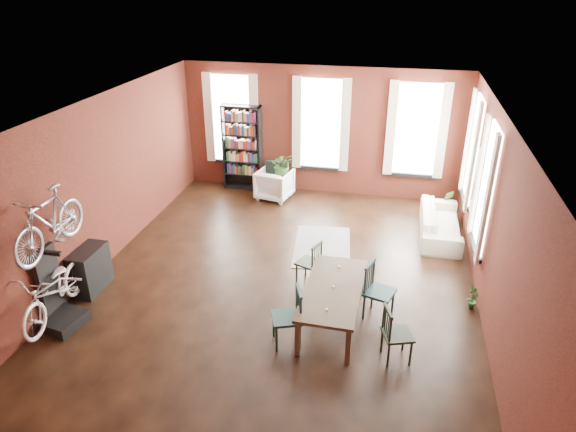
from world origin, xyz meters
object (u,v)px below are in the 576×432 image
(bookshelf, at_px, (242,148))
(bicycle_floor, at_px, (49,268))
(dining_chair_c, at_px, (397,334))
(dining_chair_a, at_px, (287,317))
(dining_chair_d, at_px, (380,292))
(console_table, at_px, (90,269))
(bike_trainer, at_px, (62,320))
(plant_stand, at_px, (283,186))
(dining_table, at_px, (333,305))
(dining_chair_b, at_px, (309,262))
(cream_sofa, at_px, (441,218))
(white_armchair, at_px, (275,183))

(bookshelf, relative_size, bicycle_floor, 1.23)
(dining_chair_c, distance_m, bicycle_floor, 5.40)
(dining_chair_a, relative_size, dining_chair_d, 0.97)
(dining_chair_d, height_order, console_table, dining_chair_d)
(bike_trainer, distance_m, plant_stand, 6.38)
(dining_table, relative_size, plant_stand, 3.77)
(dining_chair_b, xyz_separation_m, dining_chair_d, (1.32, -0.79, 0.07))
(bookshelf, bearing_deg, dining_chair_a, -67.24)
(dining_chair_d, xyz_separation_m, cream_sofa, (1.13, 3.24, -0.08))
(dining_chair_b, relative_size, dining_chair_d, 0.86)
(white_armchair, bearing_deg, dining_chair_d, 133.45)
(dining_chair_a, distance_m, dining_chair_c, 1.66)
(dining_chair_a, distance_m, dining_chair_d, 1.66)
(dining_chair_a, relative_size, cream_sofa, 0.46)
(bookshelf, xyz_separation_m, plant_stand, (1.14, -0.32, -0.84))
(dining_chair_b, xyz_separation_m, dining_chair_c, (1.64, -1.76, 0.02))
(bike_trainer, bearing_deg, bookshelf, 79.38)
(dining_table, distance_m, bike_trainer, 4.40)
(dining_chair_a, relative_size, bookshelf, 0.43)
(dining_chair_a, bearing_deg, plant_stand, 172.74)
(plant_stand, bearing_deg, bookshelf, 164.31)
(cream_sofa, height_order, bike_trainer, cream_sofa)
(dining_chair_b, xyz_separation_m, bike_trainer, (-3.68, -2.12, -0.33))
(cream_sofa, bearing_deg, bicycle_floor, 126.40)
(cream_sofa, bearing_deg, console_table, 119.33)
(dining_table, height_order, dining_chair_b, dining_chair_b)
(dining_chair_b, relative_size, bike_trainer, 1.34)
(bike_trainer, relative_size, console_table, 0.79)
(plant_stand, distance_m, bicycle_floor, 6.43)
(dining_chair_a, relative_size, white_armchair, 1.16)
(dining_table, xyz_separation_m, bike_trainer, (-4.27, -1.02, -0.24))
(bike_trainer, bearing_deg, plant_stand, 68.76)
(white_armchair, xyz_separation_m, plant_stand, (0.17, 0.18, -0.15))
(plant_stand, bearing_deg, dining_chair_b, -70.40)
(dining_table, height_order, dining_chair_a, dining_chair_a)
(dining_chair_d, height_order, cream_sofa, dining_chair_d)
(dining_chair_a, distance_m, dining_chair_b, 1.76)
(dining_table, bearing_deg, bookshelf, 121.68)
(console_table, bearing_deg, bookshelf, 76.17)
(dining_chair_b, height_order, bike_trainer, dining_chair_b)
(bookshelf, relative_size, console_table, 2.75)
(white_armchair, bearing_deg, bicycle_floor, 79.86)
(dining_chair_d, relative_size, bike_trainer, 1.55)
(white_armchair, relative_size, plant_stand, 1.57)
(white_armchair, bearing_deg, bike_trainer, 80.31)
(dining_chair_b, height_order, bookshelf, bookshelf)
(dining_chair_a, xyz_separation_m, white_armchair, (-1.52, 5.41, -0.06))
(dining_chair_b, relative_size, dining_chair_c, 0.95)
(white_armchair, xyz_separation_m, bicycle_floor, (-2.18, -5.74, 0.66))
(dining_chair_b, relative_size, white_armchair, 1.03)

